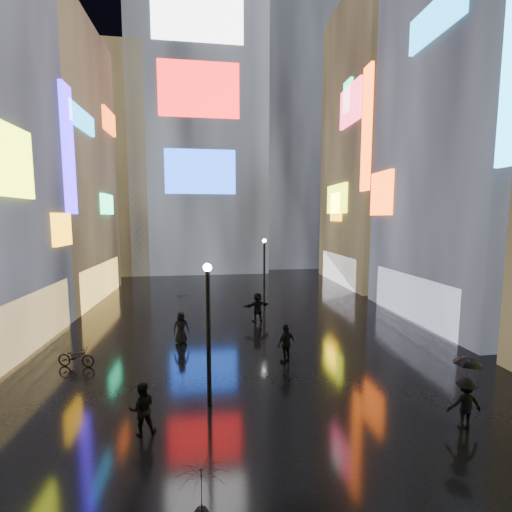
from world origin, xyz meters
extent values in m
plane|color=black|center=(0.00, 20.00, 0.00)|extent=(140.00, 140.00, 0.00)
cube|color=#FFC659|center=(-11.10, 14.00, 1.50)|extent=(0.20, 10.00, 3.00)
cube|color=#CEE817|center=(-10.85, 12.87, 9.27)|extent=(0.25, 4.47, 3.18)
cube|color=orange|center=(-10.85, 18.32, 6.06)|extent=(0.25, 2.24, 1.94)
cube|color=#2912E8|center=(-10.85, 20.00, 11.00)|extent=(0.25, 1.40, 8.00)
cube|color=black|center=(-16.00, 26.00, 11.00)|extent=(10.00, 12.00, 22.00)
cube|color=#FFC659|center=(-11.10, 26.00, 1.50)|extent=(0.20, 10.00, 3.00)
cube|color=#17D17C|center=(-10.85, 27.82, 7.91)|extent=(0.25, 3.00, 1.71)
cube|color=#178BDC|center=(-10.85, 22.61, 13.61)|extent=(0.25, 4.84, 1.37)
cube|color=#E8450B|center=(-10.85, 29.70, 15.31)|extent=(0.25, 3.32, 1.94)
cube|color=black|center=(16.00, 17.00, 15.00)|extent=(10.00, 12.00, 30.00)
cube|color=white|center=(11.10, 17.00, 1.50)|extent=(0.20, 9.00, 3.00)
cube|color=#178BDC|center=(10.85, 15.69, 18.05)|extent=(0.25, 4.80, 2.02)
cube|color=#E8450B|center=(10.85, 21.12, 8.58)|extent=(0.25, 2.99, 3.26)
cube|color=#E8450B|center=(10.85, 24.00, 14.00)|extent=(0.25, 1.40, 10.00)
cube|color=black|center=(16.00, 30.00, 14.00)|extent=(10.00, 12.00, 28.00)
cube|color=white|center=(11.10, 30.00, 1.50)|extent=(0.20, 9.00, 3.00)
cube|color=#CEE817|center=(10.85, 30.32, 8.66)|extent=(0.25, 4.92, 2.91)
cube|color=#E82E55|center=(10.85, 27.51, 17.02)|extent=(0.25, 4.36, 3.46)
cube|color=orange|center=(10.85, 30.44, 7.84)|extent=(0.25, 2.63, 2.87)
cube|color=#17D17C|center=(10.85, 28.19, 17.94)|extent=(0.25, 1.69, 2.90)
cube|color=black|center=(-3.00, 44.00, 21.00)|extent=(16.00, 14.00, 42.00)
cube|color=white|center=(-3.00, 36.90, 30.00)|extent=(10.00, 0.20, 8.00)
cube|color=#FF1414|center=(-3.00, 36.90, 21.00)|extent=(9.00, 0.20, 6.00)
cube|color=#194CFF|center=(-3.00, 36.90, 12.00)|extent=(8.00, 0.20, 5.00)
cube|color=black|center=(9.00, 46.00, 17.00)|extent=(12.00, 12.00, 34.00)
cube|color=black|center=(-14.00, 42.00, 13.00)|extent=(10.00, 10.00, 26.00)
cylinder|color=black|center=(-2.21, 8.25, 2.50)|extent=(0.16, 0.16, 5.00)
sphere|color=white|center=(-2.21, 8.25, 5.05)|extent=(0.30, 0.30, 0.30)
cylinder|color=black|center=(1.95, 21.59, 2.50)|extent=(0.16, 0.16, 5.00)
sphere|color=white|center=(1.95, 21.59, 5.05)|extent=(0.30, 0.30, 0.30)
imported|color=black|center=(-4.29, 6.94, 0.83)|extent=(0.93, 0.79, 1.66)
imported|color=black|center=(5.93, 5.83, 0.83)|extent=(1.14, 0.74, 1.66)
imported|color=black|center=(1.36, 11.52, 0.92)|extent=(1.14, 0.98, 1.83)
imported|color=black|center=(-3.71, 14.78, 0.86)|extent=(0.94, 0.72, 1.72)
imported|color=black|center=(0.93, 18.03, 0.96)|extent=(1.87, 1.06, 1.92)
imported|color=black|center=(-2.31, 1.82, 2.20)|extent=(1.24, 1.23, 0.82)
imported|color=black|center=(5.93, 5.83, 2.02)|extent=(0.95, 0.95, 0.72)
imported|color=black|center=(-3.71, 14.78, 2.20)|extent=(1.45, 1.46, 0.96)
imported|color=black|center=(-8.22, 12.39, 0.45)|extent=(1.81, 0.96, 0.91)
camera|label=1|loc=(-2.14, -3.53, 6.76)|focal=24.00mm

